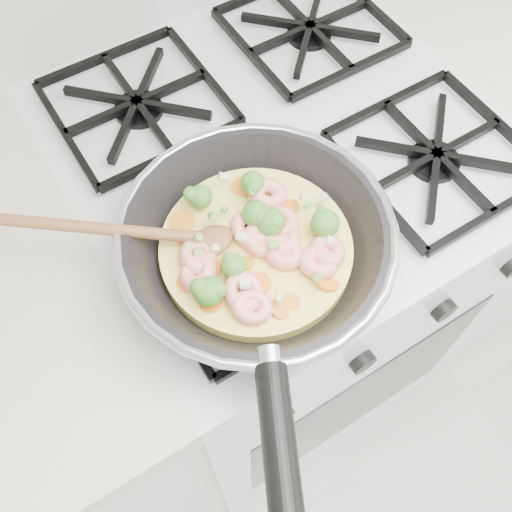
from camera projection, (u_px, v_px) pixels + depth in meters
stove at (274, 279)px, 1.21m from camera, size 0.60×0.60×0.92m
skillet at (256, 247)px, 0.67m from camera, size 0.43×0.48×0.09m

